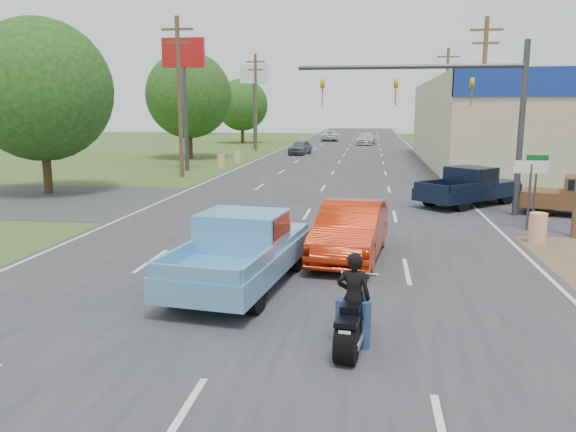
% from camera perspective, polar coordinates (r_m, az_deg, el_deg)
% --- Properties ---
extents(ground, '(200.00, 200.00, 0.00)m').
position_cam_1_polar(ground, '(8.46, -11.09, -19.88)').
color(ground, '#3D5221').
rests_on(ground, ground).
extents(main_road, '(15.00, 180.00, 0.02)m').
position_cam_1_polar(main_road, '(47.10, 5.23, 5.46)').
color(main_road, '#2D2D30').
rests_on(main_road, ground).
extents(cross_road, '(120.00, 10.00, 0.02)m').
position_cam_1_polar(cross_road, '(25.33, 2.45, 1.00)').
color(cross_road, '#2D2D30').
rests_on(cross_road, ground).
extents(utility_pole_2, '(2.00, 0.28, 10.00)m').
position_cam_1_polar(utility_pole_2, '(38.48, 19.16, 11.68)').
color(utility_pole_2, '#4C3823').
rests_on(utility_pole_2, ground).
extents(utility_pole_3, '(2.00, 0.28, 10.00)m').
position_cam_1_polar(utility_pole_3, '(56.28, 15.76, 11.37)').
color(utility_pole_3, '#4C3823').
rests_on(utility_pole_3, ground).
extents(utility_pole_5, '(2.00, 0.28, 10.00)m').
position_cam_1_polar(utility_pole_5, '(36.88, -10.98, 12.13)').
color(utility_pole_5, '#4C3823').
rests_on(utility_pole_5, ground).
extents(utility_pole_6, '(2.00, 0.28, 10.00)m').
position_cam_1_polar(utility_pole_6, '(60.07, -3.29, 11.68)').
color(utility_pole_6, '#4C3823').
rests_on(utility_pole_6, ground).
extents(tree_0, '(7.14, 7.14, 8.84)m').
position_cam_1_polar(tree_0, '(31.54, -23.82, 11.61)').
color(tree_0, '#422D19').
rests_on(tree_0, ground).
extents(tree_1, '(7.56, 7.56, 9.36)m').
position_cam_1_polar(tree_1, '(51.42, -10.06, 11.99)').
color(tree_1, '#422D19').
rests_on(tree_1, ground).
extents(tree_2, '(6.72, 6.72, 8.32)m').
position_cam_1_polar(tree_2, '(74.74, -4.69, 11.19)').
color(tree_2, '#422D19').
rests_on(tree_2, ground).
extents(tree_5, '(7.98, 7.98, 9.88)m').
position_cam_1_polar(tree_5, '(105.48, 23.87, 10.68)').
color(tree_5, '#422D19').
rests_on(tree_5, ground).
extents(tree_6, '(8.82, 8.82, 10.92)m').
position_cam_1_polar(tree_6, '(106.93, -9.58, 11.75)').
color(tree_6, '#422D19').
rests_on(tree_6, ground).
extents(barrel_0, '(0.56, 0.56, 1.00)m').
position_cam_1_polar(barrel_0, '(19.97, 24.02, -1.13)').
color(barrel_0, orange).
rests_on(barrel_0, ground).
extents(barrel_1, '(0.56, 0.56, 1.00)m').
position_cam_1_polar(barrel_1, '(28.21, 20.25, 2.35)').
color(barrel_1, orange).
rests_on(barrel_1, ground).
extents(barrel_2, '(0.56, 0.56, 1.00)m').
position_cam_1_polar(barrel_2, '(42.47, -6.80, 5.53)').
color(barrel_2, orange).
rests_on(barrel_2, ground).
extents(barrel_3, '(0.56, 0.56, 1.00)m').
position_cam_1_polar(barrel_3, '(46.26, -5.15, 5.98)').
color(barrel_3, orange).
rests_on(barrel_3, ground).
extents(pole_sign_left_near, '(3.00, 0.35, 9.20)m').
position_cam_1_polar(pole_sign_left_near, '(41.07, -10.54, 14.57)').
color(pole_sign_left_near, '#3F3F44').
rests_on(pole_sign_left_near, ground).
extents(pole_sign_left_far, '(3.00, 0.35, 9.20)m').
position_cam_1_polar(pole_sign_left_far, '(64.24, -3.47, 13.26)').
color(pole_sign_left_far, '#3F3F44').
rests_on(pole_sign_left_far, ground).
extents(lane_sign, '(1.20, 0.08, 2.52)m').
position_cam_1_polar(lane_sign, '(21.72, 23.42, 3.55)').
color(lane_sign, '#3F3F44').
rests_on(lane_sign, ground).
extents(street_name_sign, '(0.80, 0.08, 2.61)m').
position_cam_1_polar(street_name_sign, '(23.35, 23.86, 3.23)').
color(street_name_sign, '#3F3F44').
rests_on(street_name_sign, ground).
extents(signal_mast, '(9.12, 0.40, 7.00)m').
position_cam_1_polar(signal_mast, '(24.07, 16.51, 11.53)').
color(signal_mast, '#3F3F44').
rests_on(signal_mast, ground).
extents(red_convertible, '(2.29, 5.11, 1.63)m').
position_cam_1_polar(red_convertible, '(16.45, 6.38, -1.51)').
color(red_convertible, '#B62208').
rests_on(red_convertible, ground).
extents(motorcycle, '(0.77, 2.38, 1.21)m').
position_cam_1_polar(motorcycle, '(10.35, 6.56, -10.55)').
color(motorcycle, black).
rests_on(motorcycle, ground).
extents(rider, '(0.66, 0.48, 1.70)m').
position_cam_1_polar(rider, '(10.31, 6.66, -8.78)').
color(rider, black).
rests_on(rider, ground).
extents(blue_pickup, '(2.83, 5.79, 1.85)m').
position_cam_1_polar(blue_pickup, '(13.84, -4.56, -3.30)').
color(blue_pickup, black).
rests_on(blue_pickup, ground).
extents(navy_pickup, '(5.21, 5.14, 1.75)m').
position_cam_1_polar(navy_pickup, '(26.83, 18.05, 2.92)').
color(navy_pickup, black).
rests_on(navy_pickup, ground).
extents(distant_car_grey, '(2.20, 4.21, 1.37)m').
position_cam_1_polar(distant_car_grey, '(55.11, 1.24, 6.96)').
color(distant_car_grey, '#535358').
rests_on(distant_car_grey, ground).
extents(distant_car_silver, '(2.59, 5.35, 1.50)m').
position_cam_1_polar(distant_car_silver, '(71.68, 7.93, 7.78)').
color(distant_car_silver, silver).
rests_on(distant_car_silver, ground).
extents(distant_car_white, '(2.74, 5.31, 1.43)m').
position_cam_1_polar(distant_car_white, '(80.11, 4.28, 8.13)').
color(distant_car_white, silver).
rests_on(distant_car_white, ground).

